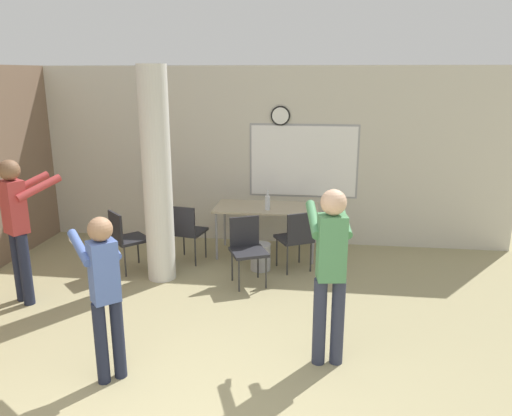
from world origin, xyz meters
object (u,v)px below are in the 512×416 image
chair_table_right (296,236)px  chair_table_left (187,229)px  chair_table_front (247,246)px  person_playing_side (330,264)px  bottle_on_table (268,202)px  person_watching_back (18,220)px  person_playing_front (104,286)px  chair_near_pillar (126,236)px  folding_table (267,210)px

chair_table_right → chair_table_left: 1.60m
chair_table_front → person_playing_side: 2.09m
bottle_on_table → chair_table_front: bottle_on_table is taller
chair_table_left → bottle_on_table: bearing=15.5°
bottle_on_table → person_watching_back: 3.29m
chair_table_front → person_playing_front: 2.49m
person_playing_side → chair_table_right: bearing=100.7°
chair_table_left → chair_near_pillar: same height
chair_near_pillar → chair_table_right: bearing=7.7°
chair_table_right → bottle_on_table: bearing=136.0°
person_watching_back → bottle_on_table: bearing=33.9°
folding_table → person_playing_side: (0.90, -2.84, 0.31)m
chair_table_left → chair_near_pillar: bearing=-149.9°
chair_table_right → chair_table_left: size_ratio=1.00×
folding_table → person_watching_back: person_watching_back is taller
chair_table_left → chair_near_pillar: size_ratio=1.00×
folding_table → chair_table_right: chair_table_right is taller
bottle_on_table → chair_table_right: size_ratio=0.34×
chair_table_left → person_playing_front: 2.92m
bottle_on_table → person_playing_front: bearing=-108.5°
chair_table_left → person_playing_side: (2.02, -2.36, 0.50)m
person_playing_front → person_playing_side: person_playing_side is taller
bottle_on_table → chair_table_right: (0.45, -0.43, -0.35)m
bottle_on_table → chair_table_front: bearing=-100.0°
chair_near_pillar → person_watching_back: size_ratio=0.50×
person_playing_side → folding_table: bearing=107.6°
person_playing_front → chair_near_pillar: bearing=108.3°
chair_near_pillar → person_playing_side: (2.76, -1.92, 0.50)m
person_playing_side → person_playing_front: bearing=-164.6°
chair_table_left → person_watching_back: size_ratio=0.50×
person_playing_front → person_watching_back: size_ratio=0.88×
person_watching_back → folding_table: bearing=36.5°
chair_table_left → person_watching_back: person_watching_back is taller
bottle_on_table → person_playing_side: person_playing_side is taller
chair_near_pillar → person_playing_front: person_playing_front is taller
person_playing_front → person_playing_side: bearing=15.4°
bottle_on_table → person_playing_side: 2.82m
chair_table_left → person_playing_side: 3.14m
chair_near_pillar → folding_table: bearing=26.2°
chair_table_front → chair_table_left: bearing=148.2°
chair_table_left → chair_table_front: bearing=-31.8°
bottle_on_table → chair_table_right: bottle_on_table is taller
folding_table → chair_table_left: (-1.11, -0.48, -0.19)m
chair_table_front → chair_table_left: (-0.98, 0.61, 0.00)m
chair_table_left → person_watching_back: 2.26m
person_playing_front → chair_table_right: bearing=61.2°
chair_near_pillar → person_playing_side: person_playing_side is taller
chair_table_right → person_watching_back: bearing=-156.3°
bottle_on_table → chair_near_pillar: 2.07m
person_playing_side → person_watching_back: bearing=166.8°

